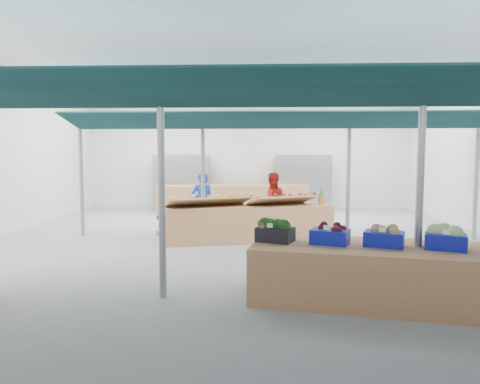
% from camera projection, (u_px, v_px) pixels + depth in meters
% --- Properties ---
extents(floor, '(13.00, 13.00, 0.00)m').
position_uv_depth(floor, '(243.00, 241.00, 9.94)').
color(floor, slate).
rests_on(floor, ground).
extents(hall, '(13.00, 13.00, 13.00)m').
position_uv_depth(hall, '(245.00, 131.00, 11.15)').
color(hall, silver).
rests_on(hall, ground).
extents(pole_grid, '(10.00, 4.60, 3.00)m').
position_uv_depth(pole_grid, '(280.00, 165.00, 8.02)').
color(pole_grid, gray).
rests_on(pole_grid, floor).
extents(awnings, '(9.50, 7.08, 0.30)m').
position_uv_depth(awnings, '(281.00, 113.00, 7.94)').
color(awnings, '#0A272B').
rests_on(awnings, pole_grid).
extents(back_shelving_left, '(2.00, 0.50, 2.00)m').
position_uv_depth(back_shelving_left, '(182.00, 182.00, 15.93)').
color(back_shelving_left, '#B23F33').
rests_on(back_shelving_left, floor).
extents(back_shelving_right, '(2.00, 0.50, 2.00)m').
position_uv_depth(back_shelving_right, '(303.00, 183.00, 15.76)').
color(back_shelving_right, '#B23F33').
rests_on(back_shelving_right, floor).
extents(veg_counter, '(4.12, 2.05, 0.77)m').
position_uv_depth(veg_counter, '(400.00, 275.00, 5.74)').
color(veg_counter, '#966841').
rests_on(veg_counter, floor).
extents(fruit_counter, '(3.99, 1.72, 0.83)m').
position_uv_depth(fruit_counter, '(248.00, 223.00, 9.98)').
color(fruit_counter, '#966841').
rests_on(fruit_counter, floor).
extents(far_counter, '(5.37, 1.68, 0.95)m').
position_uv_depth(far_counter, '(232.00, 199.00, 15.16)').
color(far_counter, '#966841').
rests_on(far_counter, floor).
extents(vendor_left, '(0.63, 0.48, 1.55)m').
position_uv_depth(vendor_left, '(203.00, 202.00, 11.09)').
color(vendor_left, blue).
rests_on(vendor_left, floor).
extents(vendor_right, '(0.86, 0.73, 1.55)m').
position_uv_depth(vendor_right, '(272.00, 203.00, 11.02)').
color(vendor_right, '#B42116').
rests_on(vendor_right, floor).
extents(crate_broccoli, '(0.60, 0.51, 0.35)m').
position_uv_depth(crate_broccoli, '(275.00, 230.00, 6.09)').
color(crate_broccoli, black).
rests_on(crate_broccoli, veg_counter).
extents(crate_beets, '(0.60, 0.51, 0.29)m').
position_uv_depth(crate_beets, '(330.00, 234.00, 5.91)').
color(crate_beets, '#0E179F').
rests_on(crate_beets, veg_counter).
extents(crate_celeriac, '(0.60, 0.51, 0.31)m').
position_uv_depth(crate_celeriac, '(384.00, 236.00, 5.74)').
color(crate_celeriac, '#0E179F').
rests_on(crate_celeriac, veg_counter).
extents(crate_cabbage, '(0.60, 0.51, 0.35)m').
position_uv_depth(crate_cabbage, '(446.00, 237.00, 5.57)').
color(crate_cabbage, '#0E179F').
rests_on(crate_cabbage, veg_counter).
extents(sparrow, '(0.12, 0.09, 0.11)m').
position_uv_depth(sparrow, '(262.00, 225.00, 5.99)').
color(sparrow, brown).
rests_on(sparrow, crate_broccoli).
extents(pole_ribbon, '(0.12, 0.12, 0.28)m').
position_uv_depth(pole_ribbon, '(160.00, 219.00, 6.13)').
color(pole_ribbon, red).
rests_on(pole_ribbon, pole_grid).
extents(apple_heap_yellow, '(2.02, 1.42, 0.27)m').
position_uv_depth(apple_heap_yellow, '(209.00, 199.00, 9.68)').
color(apple_heap_yellow, '#997247').
rests_on(apple_heap_yellow, fruit_counter).
extents(apple_heap_red, '(1.66, 1.25, 0.27)m').
position_uv_depth(apple_heap_red, '(282.00, 198.00, 9.97)').
color(apple_heap_red, '#997247').
rests_on(apple_heap_red, fruit_counter).
extents(pineapple, '(0.14, 0.14, 0.39)m').
position_uv_depth(pineapple, '(321.00, 197.00, 10.14)').
color(pineapple, '#8C6019').
rests_on(pineapple, fruit_counter).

